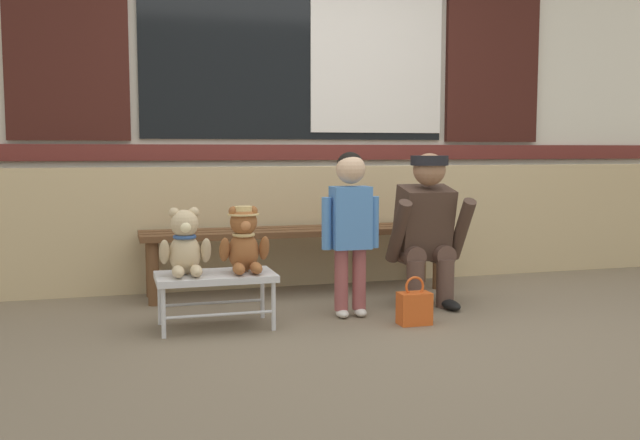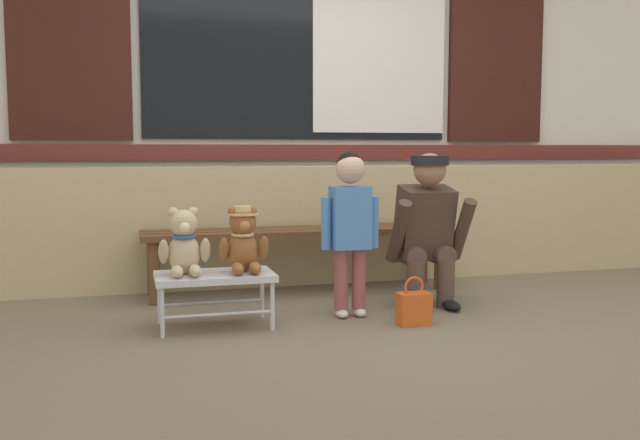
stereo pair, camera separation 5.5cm
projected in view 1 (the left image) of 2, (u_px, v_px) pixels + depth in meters
The scene contains 10 objects.
ground_plane at pixel (382, 328), 3.89m from camera, with size 60.00×60.00×0.00m, color #756651.
brick_low_wall at pixel (312, 224), 5.21m from camera, with size 7.51×0.25×0.85m, color tan.
shop_facade at pixel (295, 51), 5.57m from camera, with size 7.66×0.26×3.47m.
wooden_bench_long at pixel (298, 238), 4.81m from camera, with size 2.10×0.40×0.44m.
small_display_bench at pixel (215, 279), 3.87m from camera, with size 0.64×0.36×0.30m.
teddy_bear_plain at pixel (185, 245), 3.80m from camera, with size 0.28×0.26×0.36m.
teddy_bear_with_hat at pixel (244, 241), 3.89m from camera, with size 0.28×0.27×0.36m.
child_standing at pixel (350, 215), 4.10m from camera, with size 0.35×0.18×0.96m.
adult_crouching at pixel (427, 229), 4.40m from camera, with size 0.50×0.49×0.95m.
handbag_on_ground at pixel (414, 307), 3.95m from camera, with size 0.18×0.11×0.27m.
Camera 1 is at (-1.39, -3.56, 0.97)m, focal length 39.88 mm.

